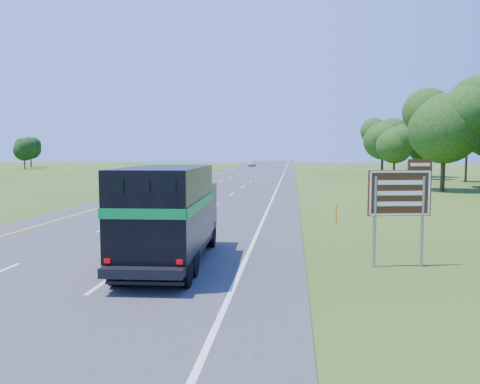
{
  "coord_description": "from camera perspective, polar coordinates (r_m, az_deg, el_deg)",
  "views": [
    {
      "loc": [
        7.08,
        -10.65,
        3.7
      ],
      "look_at": [
        4.38,
        13.06,
        1.64
      ],
      "focal_mm": 35.0,
      "sensor_mm": 36.0,
      "label": 1
    }
  ],
  "objects": [
    {
      "name": "far_car",
      "position": [
        117.83,
        1.45,
        3.5
      ],
      "size": [
        1.8,
        4.32,
        1.46
      ],
      "primitive_type": "imported",
      "rotation": [
        0.0,
        0.0,
        0.02
      ],
      "color": "silver",
      "rests_on": "road"
    },
    {
      "name": "ground",
      "position": [
        13.31,
        -26.57,
        -11.74
      ],
      "size": [
        300.0,
        300.0,
        0.0
      ],
      "primitive_type": "plane",
      "color": "#2E5015",
      "rests_on": "ground"
    },
    {
      "name": "horse_truck",
      "position": [
        15.25,
        -8.56,
        -2.48
      ],
      "size": [
        2.57,
        7.31,
        3.19
      ],
      "rotation": [
        0.0,
        0.0,
        0.05
      ],
      "color": "black",
      "rests_on": "road"
    },
    {
      "name": "exit_sign",
      "position": [
        15.74,
        18.99,
        -0.61
      ],
      "size": [
        2.03,
        0.41,
        3.47
      ],
      "rotation": [
        0.0,
        0.0,
        0.17
      ],
      "color": "gray",
      "rests_on": "ground"
    },
    {
      "name": "white_suv",
      "position": [
        49.01,
        -5.69,
        1.58
      ],
      "size": [
        3.04,
        6.07,
        1.65
      ],
      "primitive_type": "imported",
      "rotation": [
        0.0,
        0.0,
        -0.05
      ],
      "color": "white",
      "rests_on": "road"
    },
    {
      "name": "road",
      "position": [
        61.17,
        -0.17,
        1.48
      ],
      "size": [
        15.0,
        260.0,
        0.04
      ],
      "primitive_type": "cube",
      "color": "#38383A",
      "rests_on": "ground"
    },
    {
      "name": "lane_markings",
      "position": [
        61.17,
        -0.17,
        1.5
      ],
      "size": [
        11.15,
        260.0,
        0.01
      ],
      "color": "yellow",
      "rests_on": "road"
    },
    {
      "name": "delineator",
      "position": [
        24.95,
        11.66,
        -2.49
      ],
      "size": [
        0.08,
        0.04,
        0.98
      ],
      "color": "orange",
      "rests_on": "ground"
    }
  ]
}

